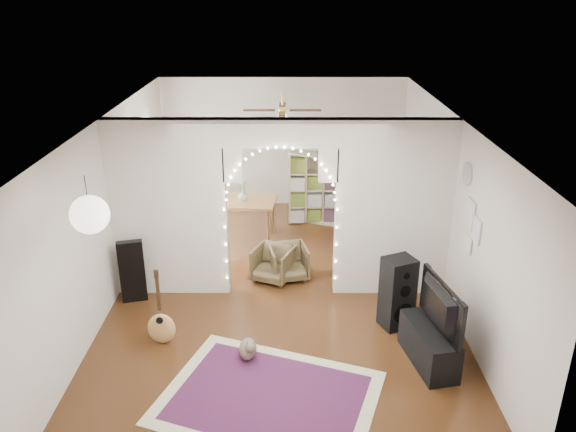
{
  "coord_description": "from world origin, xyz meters",
  "views": [
    {
      "loc": [
        0.13,
        -7.65,
        4.4
      ],
      "look_at": [
        0.1,
        0.3,
        1.12
      ],
      "focal_mm": 35.0,
      "sensor_mm": 36.0,
      "label": 1
    }
  ],
  "objects_px": {
    "bookcase": "(323,189)",
    "dining_chair_right": "(273,264)",
    "acoustic_guitar": "(161,317)",
    "floor_speaker": "(397,293)",
    "dining_table": "(243,204)",
    "media_console": "(429,345)",
    "dining_chair_left": "(288,262)"
  },
  "relations": [
    {
      "from": "bookcase",
      "to": "dining_chair_right",
      "type": "bearing_deg",
      "value": -91.16
    },
    {
      "from": "floor_speaker",
      "to": "acoustic_guitar",
      "type": "bearing_deg",
      "value": 164.02
    },
    {
      "from": "dining_table",
      "to": "floor_speaker",
      "type": "bearing_deg",
      "value": -45.36
    },
    {
      "from": "media_console",
      "to": "dining_table",
      "type": "distance_m",
      "value": 4.59
    },
    {
      "from": "acoustic_guitar",
      "to": "media_console",
      "type": "bearing_deg",
      "value": -5.03
    },
    {
      "from": "floor_speaker",
      "to": "media_console",
      "type": "xyz_separation_m",
      "value": [
        0.26,
        -0.84,
        -0.26
      ]
    },
    {
      "from": "dining_table",
      "to": "dining_chair_right",
      "type": "distance_m",
      "value": 1.76
    },
    {
      "from": "bookcase",
      "to": "dining_chair_left",
      "type": "bearing_deg",
      "value": -86.15
    },
    {
      "from": "dining_table",
      "to": "dining_chair_right",
      "type": "xyz_separation_m",
      "value": [
        0.6,
        -1.6,
        -0.41
      ]
    },
    {
      "from": "acoustic_guitar",
      "to": "dining_table",
      "type": "height_order",
      "value": "acoustic_guitar"
    },
    {
      "from": "acoustic_guitar",
      "to": "dining_chair_left",
      "type": "relative_size",
      "value": 1.53
    },
    {
      "from": "bookcase",
      "to": "dining_table",
      "type": "bearing_deg",
      "value": -132.77
    },
    {
      "from": "media_console",
      "to": "dining_chair_right",
      "type": "distance_m",
      "value": 2.95
    },
    {
      "from": "bookcase",
      "to": "dining_table",
      "type": "xyz_separation_m",
      "value": [
        -1.52,
        -0.78,
        -0.02
      ]
    },
    {
      "from": "acoustic_guitar",
      "to": "floor_speaker",
      "type": "distance_m",
      "value": 3.19
    },
    {
      "from": "dining_table",
      "to": "bookcase",
      "type": "bearing_deg",
      "value": 33.18
    },
    {
      "from": "bookcase",
      "to": "dining_table",
      "type": "distance_m",
      "value": 1.71
    },
    {
      "from": "dining_table",
      "to": "dining_chair_right",
      "type": "height_order",
      "value": "dining_table"
    },
    {
      "from": "media_console",
      "to": "floor_speaker",
      "type": "bearing_deg",
      "value": 95.99
    },
    {
      "from": "dining_chair_right",
      "to": "dining_table",
      "type": "bearing_deg",
      "value": 132.41
    },
    {
      "from": "media_console",
      "to": "bookcase",
      "type": "xyz_separation_m",
      "value": [
        -1.08,
        4.54,
        0.45
      ]
    },
    {
      "from": "bookcase",
      "to": "dining_chair_right",
      "type": "relative_size",
      "value": 2.33
    },
    {
      "from": "dining_chair_right",
      "to": "bookcase",
      "type": "bearing_deg",
      "value": 90.74
    },
    {
      "from": "acoustic_guitar",
      "to": "floor_speaker",
      "type": "bearing_deg",
      "value": 9.48
    },
    {
      "from": "floor_speaker",
      "to": "dining_chair_left",
      "type": "distance_m",
      "value": 2.05
    },
    {
      "from": "acoustic_guitar",
      "to": "bookcase",
      "type": "height_order",
      "value": "bookcase"
    },
    {
      "from": "floor_speaker",
      "to": "bookcase",
      "type": "distance_m",
      "value": 3.8
    },
    {
      "from": "floor_speaker",
      "to": "bookcase",
      "type": "xyz_separation_m",
      "value": [
        -0.81,
        3.71,
        0.19
      ]
    },
    {
      "from": "floor_speaker",
      "to": "media_console",
      "type": "height_order",
      "value": "floor_speaker"
    },
    {
      "from": "acoustic_guitar",
      "to": "dining_chair_right",
      "type": "xyz_separation_m",
      "value": [
        1.42,
        1.76,
        -0.13
      ]
    },
    {
      "from": "media_console",
      "to": "dining_chair_left",
      "type": "bearing_deg",
      "value": 116.91
    },
    {
      "from": "bookcase",
      "to": "dining_chair_left",
      "type": "xyz_separation_m",
      "value": [
        -0.68,
        -2.33,
        -0.42
      ]
    }
  ]
}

